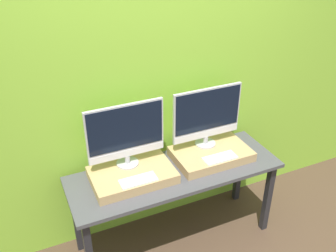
% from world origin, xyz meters
% --- Properties ---
extents(wall_back, '(8.00, 0.04, 2.60)m').
position_xyz_m(wall_back, '(0.00, 0.62, 1.30)').
color(wall_back, '#8CC638').
rests_on(wall_back, ground_plane).
extents(workbench, '(1.62, 0.55, 0.70)m').
position_xyz_m(workbench, '(0.00, 0.28, 0.62)').
color(workbench, '#47474C').
rests_on(workbench, ground_plane).
extents(wooden_riser_left, '(0.60, 0.38, 0.07)m').
position_xyz_m(wooden_riser_left, '(-0.33, 0.31, 0.74)').
color(wooden_riser_left, tan).
rests_on(wooden_riser_left, workbench).
extents(monitor_left, '(0.57, 0.17, 0.49)m').
position_xyz_m(monitor_left, '(-0.33, 0.41, 1.04)').
color(monitor_left, '#B2B2B7').
rests_on(monitor_left, wooden_riser_left).
extents(keyboard_left, '(0.26, 0.11, 0.01)m').
position_xyz_m(keyboard_left, '(-0.33, 0.18, 0.78)').
color(keyboard_left, silver).
rests_on(keyboard_left, wooden_riser_left).
extents(wooden_riser_right, '(0.60, 0.38, 0.07)m').
position_xyz_m(wooden_riser_right, '(0.33, 0.31, 0.74)').
color(wooden_riser_right, tan).
rests_on(wooden_riser_right, workbench).
extents(monitor_right, '(0.57, 0.17, 0.49)m').
position_xyz_m(monitor_right, '(0.33, 0.41, 1.04)').
color(monitor_right, '#B2B2B7').
rests_on(monitor_right, wooden_riser_right).
extents(keyboard_right, '(0.26, 0.11, 0.01)m').
position_xyz_m(keyboard_right, '(0.33, 0.18, 0.78)').
color(keyboard_right, silver).
rests_on(keyboard_right, wooden_riser_right).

